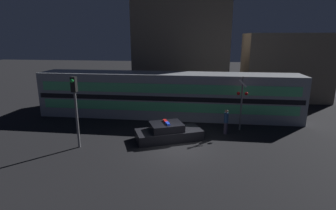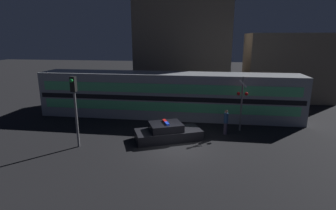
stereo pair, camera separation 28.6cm
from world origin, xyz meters
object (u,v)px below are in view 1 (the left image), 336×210
at_px(crossing_signal_near, 242,100).
at_px(train, 167,95).
at_px(police_car, 168,133).
at_px(pedestrian, 226,122).
at_px(traffic_light_corner, 75,100).

bearing_deg(crossing_signal_near, train, 153.99).
relative_size(police_car, pedestrian, 2.64).
height_order(police_car, crossing_signal_near, crossing_signal_near).
xyz_separation_m(crossing_signal_near, traffic_light_corner, (-10.32, -4.45, 0.72)).
height_order(police_car, pedestrian, pedestrian).
bearing_deg(traffic_light_corner, train, 57.79).
distance_m(pedestrian, traffic_light_corner, 10.08).
relative_size(police_car, crossing_signal_near, 1.19).
bearing_deg(traffic_light_corner, pedestrian, 20.90).
relative_size(train, traffic_light_corner, 4.93).
bearing_deg(traffic_light_corner, crossing_signal_near, 23.33).
bearing_deg(train, police_car, -81.76).
relative_size(pedestrian, traffic_light_corner, 0.40).
xyz_separation_m(train, crossing_signal_near, (5.75, -2.81, 0.41)).
relative_size(train, pedestrian, 12.19).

